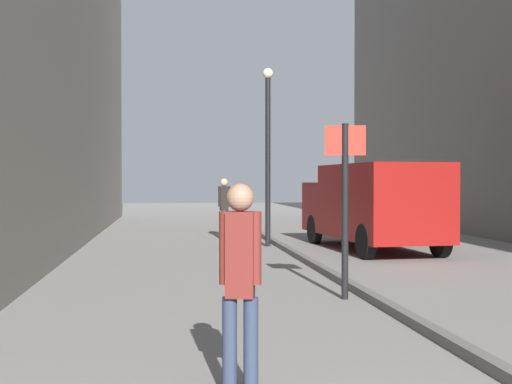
{
  "coord_description": "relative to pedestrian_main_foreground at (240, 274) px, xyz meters",
  "views": [
    {
      "loc": [
        -1.37,
        -2.27,
        1.76
      ],
      "look_at": [
        0.58,
        12.74,
        1.51
      ],
      "focal_mm": 47.94,
      "sensor_mm": 36.0,
      "label": 1
    }
  ],
  "objects": [
    {
      "name": "delivery_van",
      "position": [
        4.56,
        11.29,
        0.18
      ],
      "size": [
        2.44,
        5.71,
        2.16
      ],
      "rotation": [
        0.0,
        0.0,
        0.08
      ],
      "color": "maroon",
      "rests_on": "ground_plane"
    },
    {
      "name": "ground_plane",
      "position": [
        0.79,
        8.8,
        -1.0
      ],
      "size": [
        80.0,
        80.0,
        0.0
      ],
      "primitive_type": "plane",
      "color": "gray"
    },
    {
      "name": "lamp_post",
      "position": [
        2.09,
        12.59,
        1.72
      ],
      "size": [
        0.28,
        0.28,
        4.76
      ],
      "color": "black",
      "rests_on": "ground_plane"
    },
    {
      "name": "street_sign_post",
      "position": [
        2.03,
        4.37,
        0.54
      ],
      "size": [
        0.59,
        0.18,
        2.6
      ],
      "rotation": [
        0.0,
        0.0,
        2.89
      ],
      "color": "black",
      "rests_on": "ground_plane"
    },
    {
      "name": "pedestrian_main_foreground",
      "position": [
        0.0,
        0.0,
        0.0
      ],
      "size": [
        0.34,
        0.24,
        1.73
      ],
      "rotation": [
        0.0,
        0.0,
        -0.23
      ],
      "color": "#2D3851",
      "rests_on": "ground_plane"
    },
    {
      "name": "pedestrian_mid_block",
      "position": [
        1.13,
        15.2,
        0.05
      ],
      "size": [
        0.36,
        0.24,
        1.83
      ],
      "rotation": [
        0.0,
        0.0,
        3.25
      ],
      "color": "gray",
      "rests_on": "ground_plane"
    },
    {
      "name": "kerb_strip",
      "position": [
        2.37,
        8.8,
        -0.94
      ],
      "size": [
        0.16,
        40.0,
        0.12
      ],
      "primitive_type": "cube",
      "color": "#615F5B",
      "rests_on": "ground_plane"
    }
  ]
}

